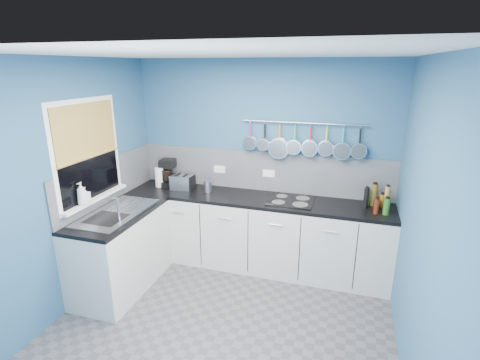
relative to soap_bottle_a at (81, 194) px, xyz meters
The scene contains 44 objects.
floor 1.93m from the soap_bottle_a, ahead, with size 3.20×3.00×0.02m, color #47474C.
ceiling 2.04m from the soap_bottle_a, ahead, with size 3.20×3.00×0.02m, color white.
wall_back 2.10m from the soap_bottle_a, 43.11° to the left, with size 3.20×0.02×2.50m, color #295478.
wall_front 2.21m from the soap_bottle_a, 46.06° to the right, with size 3.20×0.02×2.50m, color #295478.
wall_left 0.14m from the soap_bottle_a, 135.78° to the right, with size 0.02×3.00×2.50m, color #295478.
wall_right 3.14m from the soap_bottle_a, ahead, with size 0.02×3.00×2.50m, color #295478.
backsplash_back 2.08m from the soap_bottle_a, 42.67° to the left, with size 3.20×0.02×0.50m, color #8F929C.
backsplash_left 0.53m from the soap_bottle_a, 96.34° to the left, with size 0.02×1.80×0.50m, color #8F929C.
cabinet_run_back 2.04m from the soap_bottle_a, 36.26° to the left, with size 3.20×0.60×0.86m, color beige.
worktop_back 1.92m from the soap_bottle_a, 36.26° to the left, with size 3.20×0.60×0.04m, color black.
cabinet_run_left 0.81m from the soap_bottle_a, 44.01° to the left, with size 0.60×1.20×0.86m, color beige.
worktop_left 0.43m from the soap_bottle_a, 44.01° to the left, with size 0.60×1.20×0.04m, color black.
window_frame 0.44m from the soap_bottle_a, 101.45° to the left, with size 0.01×1.00×1.10m, color white.
window_glass 0.44m from the soap_bottle_a, 100.21° to the left, with size 0.01×0.90×1.00m, color black.
bamboo_blind 0.65m from the soap_bottle_a, 98.20° to the left, with size 0.01×0.90×0.55m, color #A68148.
window_sill 0.26m from the soap_bottle_a, 95.14° to the left, with size 0.10×0.98×0.03m, color white.
sink_unit 0.42m from the soap_bottle_a, 44.01° to the left, with size 0.50×0.95×0.01m, color silver.
mixer_tap 0.42m from the soap_bottle_a, ahead, with size 0.12×0.08×0.26m, color silver, non-canonical shape.
socket_left 1.71m from the soap_bottle_a, 54.95° to the left, with size 0.15×0.01×0.09m, color white.
socket_right 2.15m from the soap_bottle_a, 40.60° to the left, with size 0.15×0.01×0.09m, color white.
pot_rail 2.53m from the soap_bottle_a, 34.06° to the left, with size 0.02×0.02×1.45m, color silver.
soap_bottle_a is the anchor object (origin of this frame).
soap_bottle_b 0.06m from the soap_bottle_a, 90.00° to the left, with size 0.08×0.08×0.17m, color white.
paper_towel 1.19m from the soap_bottle_a, 78.76° to the left, with size 0.11×0.11×0.25m, color white.
coffee_maker 1.27m from the soap_bottle_a, 75.90° to the left, with size 0.20×0.22×0.35m, color black, non-canonical shape.
toaster 1.29m from the soap_bottle_a, 64.02° to the left, with size 0.28×0.16×0.18m, color silver.
canister 1.48m from the soap_bottle_a, 51.63° to the left, with size 0.10×0.10×0.14m, color silver.
hob 2.28m from the soap_bottle_a, 29.77° to the left, with size 0.52×0.46×0.01m, color black.
pan_0 2.00m from the soap_bottle_a, 44.32° to the left, with size 0.17×0.06×0.36m, color silver, non-canonical shape.
pan_1 2.13m from the soap_bottle_a, 40.83° to the left, with size 0.15×0.11×0.34m, color silver, non-canonical shape.
pan_2 2.26m from the soap_bottle_a, 37.77° to the left, with size 0.24×0.07×0.43m, color silver, non-canonical shape.
pan_3 2.41m from the soap_bottle_a, 35.08° to the left, with size 0.18×0.09×0.37m, color silver, non-canonical shape.
pan_4 2.56m from the soap_bottle_a, 32.71° to the left, with size 0.19×0.07×0.38m, color silver, non-canonical shape.
pan_5 2.71m from the soap_bottle_a, 30.61° to the left, with size 0.18×0.06×0.37m, color silver, non-canonical shape.
pan_6 2.86m from the soap_bottle_a, 28.74° to the left, with size 0.21×0.07×0.40m, color silver, non-canonical shape.
pan_7 3.02m from the soap_bottle_a, 27.07° to the left, with size 0.18×0.07×0.37m, color silver, non-canonical shape.
condiment_0 3.22m from the soap_bottle_a, 22.73° to the left, with size 0.06×0.06×0.15m, color #8C5914.
condiment_1 3.14m from the soap_bottle_a, 23.71° to the left, with size 0.07×0.07×0.25m, color brown.
condiment_2 3.08m from the soap_bottle_a, 24.02° to the left, with size 0.05×0.05×0.19m, color #3F721E.
condiment_3 3.20m from the soap_bottle_a, 20.67° to the left, with size 0.05×0.05×0.28m, color olive.
condiment_4 3.13m from the soap_bottle_a, 21.81° to the left, with size 0.06×0.06×0.10m, color black.
condiment_5 3.02m from the soap_bottle_a, 22.49° to the left, with size 0.05×0.05×0.23m, color black.
condiment_6 3.17m from the soap_bottle_a, 18.93° to the left, with size 0.07×0.07×0.18m, color #265919.
condiment_7 3.08m from the soap_bottle_a, 19.51° to the left, with size 0.05×0.05×0.16m, color #4C190C.
Camera 1 is at (1.03, -2.76, 2.41)m, focal length 27.14 mm.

